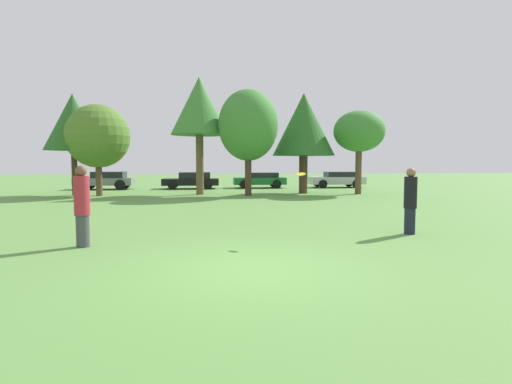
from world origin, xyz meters
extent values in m
plane|color=#5B8E42|center=(0.00, 0.00, 0.00)|extent=(120.00, 120.00, 0.00)
cylinder|color=#3F3F47|center=(-3.46, 2.49, 0.36)|extent=(0.28, 0.28, 0.71)
cylinder|color=#A52633|center=(-3.46, 2.49, 1.15)|extent=(0.33, 0.33, 0.87)
sphere|color=brown|center=(-3.46, 2.49, 1.69)|extent=(0.25, 0.25, 0.25)
cylinder|color=#191E33|center=(4.59, 2.90, 0.34)|extent=(0.28, 0.28, 0.68)
cylinder|color=black|center=(4.59, 2.90, 1.09)|extent=(0.33, 0.33, 0.83)
sphere|color=#8C6647|center=(4.59, 2.90, 1.62)|extent=(0.24, 0.24, 0.24)
cylinder|color=yellow|center=(1.51, 2.41, 1.60)|extent=(0.23, 0.22, 0.10)
cylinder|color=#473323|center=(-7.81, 17.66, 1.29)|extent=(0.32, 0.32, 2.59)
cone|color=#286023|center=(-7.81, 17.66, 4.19)|extent=(3.21, 3.21, 3.21)
cylinder|color=brown|center=(-6.35, 17.06, 1.20)|extent=(0.35, 0.35, 2.39)
sphere|color=#4C7528|center=(-6.35, 17.06, 3.37)|extent=(3.55, 3.55, 3.55)
cylinder|color=brown|center=(-0.68, 17.22, 1.75)|extent=(0.44, 0.44, 3.51)
cone|color=#3D7F33|center=(-0.68, 17.22, 5.18)|extent=(3.35, 3.35, 3.35)
cylinder|color=#473323|center=(2.02, 15.84, 1.53)|extent=(0.37, 0.37, 3.06)
ellipsoid|color=#3D7F33|center=(2.02, 15.84, 3.98)|extent=(3.35, 3.35, 4.00)
cylinder|color=#473323|center=(5.60, 17.14, 1.16)|extent=(0.52, 0.52, 2.31)
cone|color=#286023|center=(5.60, 17.14, 4.20)|extent=(3.77, 3.77, 3.77)
cylinder|color=brown|center=(8.73, 16.14, 1.46)|extent=(0.37, 0.37, 2.92)
ellipsoid|color=#3D7F33|center=(8.73, 16.14, 3.75)|extent=(3.02, 3.02, 2.45)
cube|color=slate|center=(-7.27, 22.93, 0.56)|extent=(4.02, 1.95, 0.51)
cube|color=black|center=(-6.97, 22.92, 1.03)|extent=(2.24, 1.66, 0.43)
cylinder|color=black|center=(-8.53, 22.09, 0.35)|extent=(0.71, 0.20, 0.70)
cylinder|color=black|center=(-8.45, 23.88, 0.35)|extent=(0.71, 0.20, 0.70)
cylinder|color=black|center=(-6.08, 21.99, 0.35)|extent=(0.71, 0.20, 0.70)
cylinder|color=black|center=(-6.00, 23.78, 0.35)|extent=(0.71, 0.20, 0.70)
cube|color=black|center=(-1.27, 22.67, 0.50)|extent=(4.07, 1.87, 0.48)
cube|color=black|center=(-0.97, 22.66, 0.97)|extent=(2.26, 1.60, 0.45)
cylinder|color=black|center=(-2.54, 21.87, 0.31)|extent=(0.63, 0.19, 0.62)
cylinder|color=black|center=(-2.47, 23.58, 0.31)|extent=(0.63, 0.19, 0.62)
cylinder|color=black|center=(-0.06, 21.77, 0.31)|extent=(0.63, 0.19, 0.62)
cylinder|color=black|center=(0.01, 23.47, 0.31)|extent=(0.63, 0.19, 0.62)
cube|color=#196633|center=(3.79, 22.91, 0.52)|extent=(3.93, 1.89, 0.52)
cube|color=black|center=(4.08, 22.90, 0.96)|extent=(2.18, 1.61, 0.37)
cylinder|color=black|center=(2.56, 22.09, 0.32)|extent=(0.64, 0.22, 0.63)
cylinder|color=black|center=(2.64, 23.83, 0.32)|extent=(0.64, 0.22, 0.63)
cylinder|color=black|center=(4.95, 22.00, 0.32)|extent=(0.64, 0.22, 0.63)
cylinder|color=black|center=(5.03, 23.73, 0.32)|extent=(0.64, 0.22, 0.63)
cube|color=#B2B2B7|center=(9.70, 22.59, 0.54)|extent=(4.18, 1.82, 0.55)
cube|color=black|center=(10.01, 22.57, 1.00)|extent=(2.32, 1.54, 0.38)
cylinder|color=black|center=(8.39, 21.82, 0.31)|extent=(0.63, 0.20, 0.62)
cylinder|color=black|center=(8.46, 23.46, 0.31)|extent=(0.63, 0.20, 0.62)
cylinder|color=black|center=(10.94, 21.71, 0.31)|extent=(0.63, 0.20, 0.62)
cylinder|color=black|center=(11.01, 23.36, 0.31)|extent=(0.63, 0.20, 0.62)
camera|label=1|loc=(-0.98, -6.90, 1.87)|focal=28.38mm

